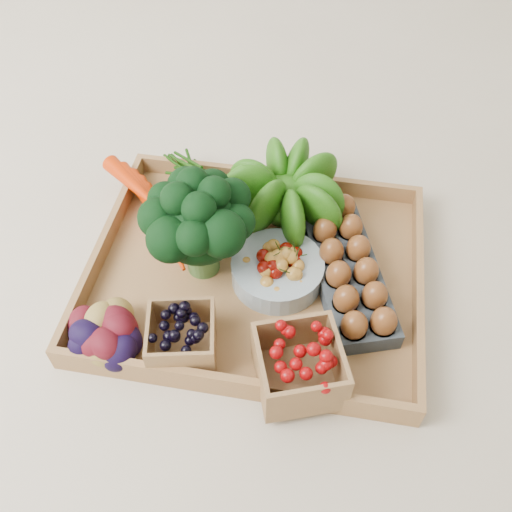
% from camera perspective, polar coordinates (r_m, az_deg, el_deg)
% --- Properties ---
extents(ground, '(4.00, 4.00, 0.00)m').
position_cam_1_polar(ground, '(0.98, 0.00, -2.22)').
color(ground, beige).
rests_on(ground, ground).
extents(tray, '(0.55, 0.45, 0.01)m').
position_cam_1_polar(tray, '(0.98, 0.00, -1.95)').
color(tray, '#9F7243').
rests_on(tray, ground).
extents(carrots, '(0.22, 0.16, 0.05)m').
position_cam_1_polar(carrots, '(1.05, -10.15, 4.72)').
color(carrots, red).
rests_on(carrots, tray).
extents(lettuce, '(0.15, 0.15, 0.15)m').
position_cam_1_polar(lettuce, '(1.01, 3.08, 6.85)').
color(lettuce, '#164B0B').
rests_on(lettuce, tray).
extents(broccoli, '(0.18, 0.18, 0.14)m').
position_cam_1_polar(broccoli, '(0.93, -5.54, 1.65)').
color(broccoli, black).
rests_on(broccoli, tray).
extents(cherry_bowl, '(0.15, 0.15, 0.04)m').
position_cam_1_polar(cherry_bowl, '(0.95, 2.16, -1.47)').
color(cherry_bowl, '#8C9EA5').
rests_on(cherry_bowl, tray).
extents(egg_carton, '(0.19, 0.31, 0.03)m').
position_cam_1_polar(egg_carton, '(0.96, 9.03, -1.63)').
color(egg_carton, '#323A40').
rests_on(egg_carton, tray).
extents(potatoes, '(0.15, 0.15, 0.09)m').
position_cam_1_polar(potatoes, '(0.89, -15.14, -7.15)').
color(potatoes, '#460B14').
rests_on(potatoes, tray).
extents(punnet_blackberry, '(0.12, 0.12, 0.07)m').
position_cam_1_polar(punnet_blackberry, '(0.87, -7.42, -8.06)').
color(punnet_blackberry, black).
rests_on(punnet_blackberry, tray).
extents(punnet_raspberry, '(0.15, 0.15, 0.08)m').
position_cam_1_polar(punnet_raspberry, '(0.83, 4.31, -10.90)').
color(punnet_raspberry, '#7F0506').
rests_on(punnet_raspberry, tray).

